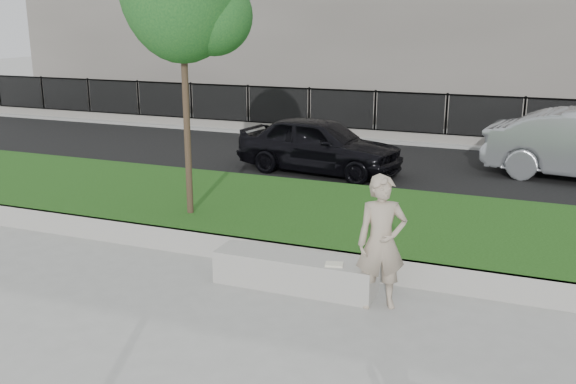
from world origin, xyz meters
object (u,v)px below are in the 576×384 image
at_px(stone_bench, 295,272).
at_px(car_dark, 319,145).
at_px(book, 334,264).
at_px(man, 381,242).

xyz_separation_m(stone_bench, car_dark, (-1.98, 6.78, 0.50)).
relative_size(stone_bench, book, 9.78).
distance_m(stone_bench, book, 0.70).
bearing_deg(car_dark, stone_bench, -155.97).
bearing_deg(book, car_dark, 97.92).
relative_size(man, book, 7.55).
height_order(book, car_dark, car_dark).
relative_size(man, car_dark, 0.44).
distance_m(stone_bench, car_dark, 7.08).
distance_m(stone_bench, man, 1.46).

